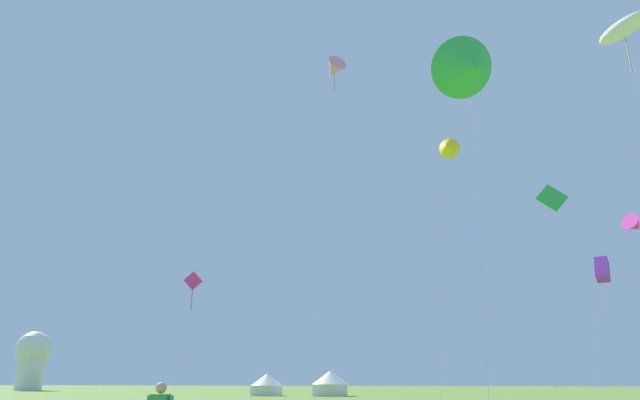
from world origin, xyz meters
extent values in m
cube|color=green|center=(17.15, 43.98, 16.22)|extent=(2.73, 0.84, 2.68)
cylinder|color=#B2B2B7|center=(16.18, 43.40, 8.11)|extent=(1.95, 1.20, 16.22)
cone|color=green|center=(9.38, 17.86, 13.96)|extent=(3.44, 3.86, 3.41)
cylinder|color=#B2B2B7|center=(9.13, 17.51, 6.98)|extent=(0.52, 0.72, 13.96)
cube|color=#E02DA3|center=(-16.84, 48.81, 11.36)|extent=(1.85, 0.63, 1.84)
cylinder|color=#9D2072|center=(-16.84, 48.81, 9.62)|extent=(0.06, 0.06, 2.50)
cylinder|color=#B2B2B7|center=(-17.01, 47.94, 5.68)|extent=(0.35, 1.77, 11.36)
cone|color=yellow|center=(9.27, 52.33, 25.10)|extent=(2.67, 2.74, 2.54)
cylinder|color=#B2B2B7|center=(8.07, 51.43, 12.55)|extent=(2.41, 1.82, 25.10)
cone|color=#E02DA3|center=(23.16, 44.44, 13.63)|extent=(2.28, 2.26, 1.85)
cone|color=pink|center=(-2.96, 53.20, 36.64)|extent=(3.48, 3.54, 2.88)
cylinder|color=#A9627C|center=(-2.96, 53.20, 34.88)|extent=(0.07, 0.07, 2.30)
cylinder|color=#B2B2B7|center=(-4.16, 52.64, 18.32)|extent=(2.42, 1.13, 36.64)
ellipsoid|color=white|center=(19.73, 29.75, 22.50)|extent=(3.10, 3.72, 1.16)
cylinder|color=#A4A4A4|center=(19.73, 29.75, 20.61)|extent=(0.08, 0.08, 2.42)
cube|color=purple|center=(19.64, 42.23, 9.76)|extent=(1.45, 1.88, 2.03)
cylinder|color=#B2B2B7|center=(18.64, 41.85, 4.88)|extent=(2.03, 0.78, 9.77)
sphere|color=tan|center=(2.00, 7.98, 1.62)|extent=(0.22, 0.22, 0.22)
cube|color=white|center=(-14.05, 65.54, 0.59)|extent=(3.14, 3.14, 1.18)
cone|color=white|center=(-14.05, 65.54, 1.87)|extent=(3.93, 3.93, 1.37)
cube|color=white|center=(-6.11, 65.54, 0.67)|extent=(3.56, 3.56, 1.33)
cone|color=white|center=(-6.11, 65.54, 2.11)|extent=(4.44, 4.44, 1.56)
cylinder|color=white|center=(-69.60, 92.58, 3.00)|extent=(4.80, 4.80, 6.00)
sphere|color=white|center=(-69.60, 92.58, 7.60)|extent=(6.40, 6.40, 6.40)
camera|label=1|loc=(7.65, -2.80, 1.76)|focal=31.07mm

